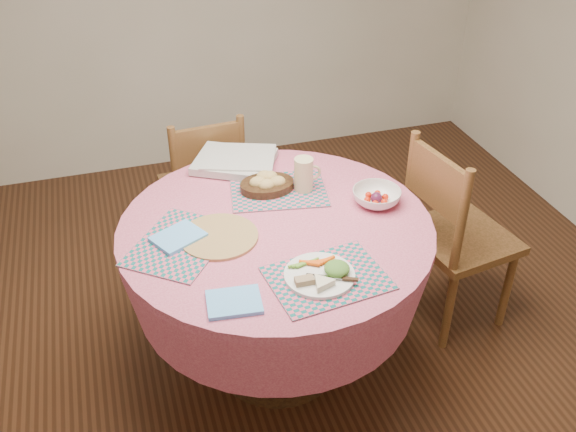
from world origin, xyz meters
name	(u,v)px	position (x,y,z in m)	size (l,w,h in m)	color
ground	(278,359)	(0.00, 0.00, 0.00)	(4.00, 4.00, 0.00)	#331C0F
dining_table	(276,264)	(0.00, 0.00, 0.56)	(1.24, 1.24, 0.75)	#D56383
chair_right	(453,233)	(0.85, 0.05, 0.50)	(0.48, 0.50, 0.95)	brown
chair_back	(205,186)	(-0.13, 0.85, 0.46)	(0.43, 0.42, 0.88)	brown
placemat_front	(327,278)	(0.08, -0.37, 0.75)	(0.40, 0.30, 0.01)	#116163
placemat_left	(180,244)	(-0.38, -0.02, 0.75)	(0.40, 0.30, 0.01)	#116163
placemat_back	(278,191)	(0.08, 0.23, 0.75)	(0.40, 0.30, 0.01)	#116163
wicker_trivet	(219,236)	(-0.23, -0.02, 0.76)	(0.30, 0.30, 0.01)	#A77C48
napkin_near	(234,302)	(-0.26, -0.40, 0.76)	(0.18, 0.14, 0.01)	#63B1FF
napkin_far	(178,237)	(-0.38, 0.01, 0.76)	(0.18, 0.14, 0.01)	#63B1FF
dinner_plate	(322,274)	(0.06, -0.37, 0.77)	(0.25, 0.25, 0.05)	white
bread_bowl	(267,183)	(0.04, 0.26, 0.79)	(0.23, 0.23, 0.08)	black
latte_mug	(304,174)	(0.19, 0.21, 0.83)	(0.12, 0.08, 0.14)	beige
fruit_bowl	(376,197)	(0.44, 0.03, 0.78)	(0.21, 0.21, 0.06)	white
newspaper_stack	(235,161)	(-0.04, 0.50, 0.78)	(0.43, 0.40, 0.04)	silver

